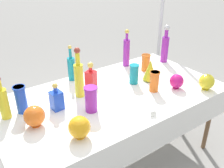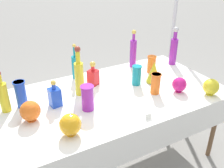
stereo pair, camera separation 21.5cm
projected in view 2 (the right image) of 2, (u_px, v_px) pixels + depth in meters
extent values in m
plane|color=gray|center=(112.00, 158.00, 2.55)|extent=(40.00, 40.00, 0.00)
cube|color=white|center=(112.00, 95.00, 2.21)|extent=(2.00, 1.07, 0.03)
cube|color=white|center=(147.00, 141.00, 1.84)|extent=(2.00, 0.01, 0.26)
cylinder|color=brown|center=(214.00, 126.00, 2.43)|extent=(0.04, 0.04, 0.73)
cylinder|color=brown|center=(6.00, 133.00, 2.34)|extent=(0.04, 0.04, 0.73)
cylinder|color=brown|center=(159.00, 89.00, 3.10)|extent=(0.04, 0.04, 0.73)
cylinder|color=teal|center=(76.00, 67.00, 2.44)|extent=(0.07, 0.07, 0.23)
cylinder|color=teal|center=(75.00, 52.00, 2.36)|extent=(0.03, 0.03, 0.10)
sphere|color=gold|center=(74.00, 46.00, 2.34)|extent=(0.04, 0.04, 0.04)
cylinder|color=purple|center=(133.00, 54.00, 2.68)|extent=(0.07, 0.07, 0.29)
cylinder|color=purple|center=(134.00, 37.00, 2.59)|extent=(0.03, 0.03, 0.08)
sphere|color=gold|center=(134.00, 32.00, 2.57)|extent=(0.05, 0.05, 0.05)
cylinder|color=yellow|center=(79.00, 79.00, 2.14)|extent=(0.08, 0.08, 0.29)
cylinder|color=yellow|center=(78.00, 57.00, 2.04)|extent=(0.04, 0.04, 0.11)
sphere|color=maroon|center=(77.00, 49.00, 2.01)|extent=(0.05, 0.05, 0.05)
cylinder|color=purple|center=(173.00, 52.00, 2.74)|extent=(0.08, 0.08, 0.29)
cylinder|color=purple|center=(175.00, 35.00, 2.65)|extent=(0.04, 0.04, 0.09)
sphere|color=#B2B2B7|center=(176.00, 30.00, 2.62)|extent=(0.06, 0.06, 0.06)
cylinder|color=yellow|center=(4.00, 98.00, 1.91)|extent=(0.07, 0.07, 0.24)
cylinder|color=yellow|center=(0.00, 79.00, 1.84)|extent=(0.03, 0.03, 0.08)
cube|color=red|center=(93.00, 78.00, 2.33)|extent=(0.11, 0.11, 0.15)
cylinder|color=red|center=(93.00, 68.00, 2.28)|extent=(0.03, 0.03, 0.05)
sphere|color=gold|center=(93.00, 64.00, 2.27)|extent=(0.05, 0.05, 0.05)
cube|color=blue|center=(55.00, 97.00, 2.00)|extent=(0.09, 0.09, 0.15)
cylinder|color=blue|center=(54.00, 87.00, 1.96)|extent=(0.03, 0.03, 0.04)
sphere|color=gold|center=(53.00, 83.00, 1.94)|extent=(0.04, 0.04, 0.04)
cylinder|color=purple|center=(88.00, 98.00, 1.94)|extent=(0.10, 0.10, 0.21)
cylinder|color=purple|center=(87.00, 87.00, 1.89)|extent=(0.11, 0.11, 0.01)
cylinder|color=orange|center=(156.00, 84.00, 2.17)|extent=(0.08, 0.08, 0.19)
cylinder|color=orange|center=(156.00, 75.00, 2.13)|extent=(0.09, 0.09, 0.01)
cylinder|color=teal|center=(137.00, 75.00, 2.32)|extent=(0.08, 0.08, 0.19)
cylinder|color=teal|center=(137.00, 67.00, 2.28)|extent=(0.09, 0.09, 0.01)
cylinder|color=orange|center=(151.00, 64.00, 2.57)|extent=(0.09, 0.09, 0.18)
cylinder|color=orange|center=(152.00, 57.00, 2.53)|extent=(0.09, 0.09, 0.01)
cylinder|color=blue|center=(21.00, 94.00, 1.98)|extent=(0.08, 0.08, 0.22)
cylinder|color=blue|center=(19.00, 82.00, 1.93)|extent=(0.10, 0.10, 0.01)
cylinder|color=yellow|center=(153.00, 82.00, 2.40)|extent=(0.08, 0.08, 0.01)
cone|color=yellow|center=(154.00, 72.00, 2.35)|extent=(0.13, 0.13, 0.20)
cylinder|color=orange|center=(71.00, 134.00, 1.71)|extent=(0.07, 0.07, 0.01)
sphere|color=orange|center=(70.00, 124.00, 1.67)|extent=(0.15, 0.15, 0.15)
cylinder|color=#C61972|center=(178.00, 91.00, 2.24)|extent=(0.06, 0.06, 0.01)
sphere|color=#C61972|center=(179.00, 84.00, 2.21)|extent=(0.13, 0.13, 0.13)
cylinder|color=yellow|center=(209.00, 94.00, 2.19)|extent=(0.06, 0.06, 0.01)
sphere|color=yellow|center=(211.00, 87.00, 2.16)|extent=(0.14, 0.14, 0.14)
cylinder|color=orange|center=(32.00, 120.00, 1.85)|extent=(0.07, 0.07, 0.01)
sphere|color=orange|center=(30.00, 111.00, 1.82)|extent=(0.15, 0.15, 0.15)
cube|color=white|center=(148.00, 116.00, 1.86)|extent=(0.05, 0.03, 0.04)
cylinder|color=silver|center=(176.00, 4.00, 3.12)|extent=(0.04, 0.04, 2.60)
cylinder|color=#333338|center=(166.00, 93.00, 3.72)|extent=(0.18, 0.18, 0.04)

